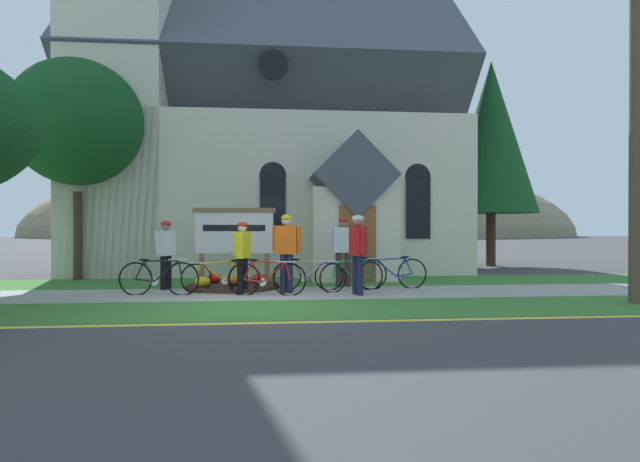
{
  "coord_description": "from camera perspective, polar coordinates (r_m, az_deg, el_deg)",
  "views": [
    {
      "loc": [
        0.39,
        -9.62,
        1.49
      ],
      "look_at": [
        1.67,
        3.44,
        1.4
      ],
      "focal_mm": 28.61,
      "sensor_mm": 36.0,
      "label": 1
    }
  ],
  "objects": [
    {
      "name": "yard_deciduous_tree",
      "position": [
        16.3,
        -25.48,
        10.85
      ],
      "size": [
        3.64,
        3.64,
        6.25
      ],
      "color": "#3D2D1E",
      "rests_on": "ground"
    },
    {
      "name": "cyclist_in_red_jersey",
      "position": [
        12.77,
        -16.86,
        -1.98
      ],
      "size": [
        0.4,
        0.67,
        1.65
      ],
      "color": "black",
      "rests_on": "ground"
    },
    {
      "name": "church_building",
      "position": [
        19.33,
        -6.98,
        10.47
      ],
      "size": [
        13.16,
        10.1,
        14.51
      ],
      "color": "beige",
      "rests_on": "ground"
    },
    {
      "name": "bicycle_green",
      "position": [
        11.78,
        -17.61,
        -5.0
      ],
      "size": [
        1.78,
        0.23,
        0.82
      ],
      "color": "black",
      "rests_on": "ground"
    },
    {
      "name": "cyclist_in_white_jersey",
      "position": [
        12.75,
        2.6,
        -1.66
      ],
      "size": [
        0.67,
        0.29,
        1.75
      ],
      "color": "#2D2D33",
      "rests_on": "ground"
    },
    {
      "name": "church_lawn",
      "position": [
        14.01,
        -5.27,
        -5.7
      ],
      "size": [
        24.0,
        2.63,
        0.01
      ],
      "primitive_type": "cube",
      "color": "#38722D",
      "rests_on": "ground"
    },
    {
      "name": "bicycle_white",
      "position": [
        11.25,
        -6.0,
        -5.28
      ],
      "size": [
        1.73,
        0.26,
        0.83
      ],
      "color": "black",
      "rests_on": "ground"
    },
    {
      "name": "bicycle_black",
      "position": [
        11.85,
        -11.05,
        -5.08
      ],
      "size": [
        1.77,
        0.1,
        0.78
      ],
      "color": "black",
      "rests_on": "ground"
    },
    {
      "name": "church_sign",
      "position": [
        13.14,
        -9.55,
        -0.3
      ],
      "size": [
        2.1,
        0.26,
        1.99
      ],
      "color": "#7F6047",
      "rests_on": "ground"
    },
    {
      "name": "flower_bed",
      "position": [
        12.76,
        -9.77,
        -5.92
      ],
      "size": [
        2.27,
        2.27,
        0.34
      ],
      "color": "#382319",
      "rests_on": "ground"
    },
    {
      "name": "distant_hill",
      "position": [
        84.17,
        -1.31,
        -0.63
      ],
      "size": [
        90.34,
        41.85,
        26.15
      ],
      "primitive_type": "ellipsoid",
      "color": "#847A5B",
      "rests_on": "ground"
    },
    {
      "name": "bicycle_silver",
      "position": [
        12.16,
        -1.38,
        -4.94
      ],
      "size": [
        1.69,
        0.26,
        0.77
      ],
      "color": "black",
      "rests_on": "ground"
    },
    {
      "name": "bicycle_red",
      "position": [
        11.96,
        3.65,
        -5.0
      ],
      "size": [
        1.62,
        0.7,
        0.82
      ],
      "color": "black",
      "rests_on": "ground"
    },
    {
      "name": "ground",
      "position": [
        13.71,
        -7.22,
        -5.86
      ],
      "size": [
        140.0,
        140.0,
        0.0
      ],
      "primitive_type": "plane",
      "color": "#3D3D3F"
    },
    {
      "name": "cyclist_in_orange_jersey",
      "position": [
        11.24,
        4.26,
        -1.86
      ],
      "size": [
        0.34,
        0.72,
        1.77
      ],
      "color": "#191E38",
      "rests_on": "ground"
    },
    {
      "name": "bicycle_blue",
      "position": [
        12.52,
        8.11,
        -4.69
      ],
      "size": [
        1.77,
        0.19,
        0.81
      ],
      "color": "black",
      "rests_on": "ground"
    },
    {
      "name": "roadside_conifer",
      "position": [
        21.24,
        18.58,
        9.89
      ],
      "size": [
        3.55,
        3.55,
        7.99
      ],
      "color": "#3D2D1E",
      "rests_on": "ground"
    },
    {
      "name": "cyclist_in_yellow_jersey",
      "position": [
        11.58,
        -3.76,
        -1.7
      ],
      "size": [
        0.64,
        0.43,
        1.79
      ],
      "color": "#191E38",
      "rests_on": "ground"
    },
    {
      "name": "utility_pole",
      "position": [
        12.25,
        31.48,
        16.79
      ],
      "size": [
        3.12,
        0.28,
        8.97
      ],
      "color": "brown",
      "rests_on": "ground"
    },
    {
      "name": "grass_verge",
      "position": [
        9.38,
        -5.11,
        -8.72
      ],
      "size": [
        32.0,
        2.29,
        0.01
      ],
      "primitive_type": "cube",
      "color": "#38722D",
      "rests_on": "ground"
    },
    {
      "name": "curb_paint_stripe",
      "position": [
        8.11,
        -5.04,
        -10.18
      ],
      "size": [
        28.0,
        0.16,
        0.01
      ],
      "primitive_type": "cube",
      "color": "yellow",
      "rests_on": "ground"
    },
    {
      "name": "cyclist_in_blue_jersey",
      "position": [
        11.6,
        -8.67,
        -2.33
      ],
      "size": [
        0.37,
        0.67,
        1.62
      ],
      "color": "black",
      "rests_on": "ground"
    },
    {
      "name": "sidewalk_slab",
      "position": [
        11.61,
        -5.2,
        -6.96
      ],
      "size": [
        32.0,
        2.21,
        0.01
      ],
      "primitive_type": "cube",
      "color": "#99968E",
      "rests_on": "ground"
    }
  ]
}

